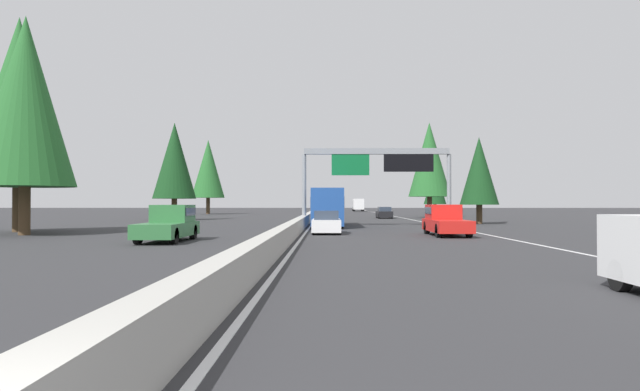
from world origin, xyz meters
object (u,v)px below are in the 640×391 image
conifer_left_mid (174,161)px  conifer_left_far (208,169)px  bus_near_right (327,206)px  conifer_right_far (435,185)px  sedan_near_center (327,210)px  box_truck_far_center (358,204)px  conifer_left_near (19,101)px  sedan_far_left (384,213)px  conifer_right_mid (429,160)px  oncoming_near (170,223)px  pickup_distant_b (445,220)px  conifer_right_near (479,171)px  sedan_mid_center (326,223)px  conifer_left_foreground (25,101)px  sign_gantry_overhead (379,164)px

conifer_left_mid → conifer_left_far: bearing=6.0°
bus_near_right → conifer_right_far: 45.06m
sedan_near_center → conifer_left_mid: size_ratio=0.39×
sedan_near_center → conifer_left_far: conifer_left_far is taller
box_truck_far_center → conifer_left_near: (-94.42, 28.16, 7.26)m
sedan_far_left → box_truck_far_center: 61.05m
sedan_far_left → conifer_right_mid: conifer_right_mid is taller
oncoming_near → conifer_right_mid: size_ratio=0.44×
sedan_near_center → pickup_distant_b: pickup_distant_b is taller
conifer_left_far → conifer_right_near: bearing=-141.7°
sedan_near_center → oncoming_near: bearing=173.9°
sedan_far_left → conifer_right_far: (17.84, -9.95, 4.23)m
sedan_mid_center → bus_near_right: 11.30m
conifer_left_near → conifer_right_near: bearing=-66.8°
conifer_left_foreground → conifer_left_near: size_ratio=0.92×
oncoming_near → conifer_left_far: bearing=-169.2°
sedan_mid_center → conifer_left_near: 22.44m
conifer_right_mid → conifer_left_far: (23.09, 34.84, 0.22)m
box_truck_far_center → oncoming_near: box_truck_far_center is taller
sedan_far_left → conifer_right_far: conifer_right_far is taller
box_truck_far_center → conifer_left_far: conifer_left_far is taller
bus_near_right → conifer_right_far: conifer_right_far is taller
conifer_right_near → conifer_left_foreground: conifer_left_foreground is taller
oncoming_near → box_truck_far_center: bearing=171.5°
conifer_right_near → conifer_left_near: (-15.10, 35.19, 3.91)m
conifer_right_mid → conifer_left_foreground: size_ratio=0.95×
sign_gantry_overhead → conifer_right_far: bearing=-17.3°
conifer_left_mid → conifer_left_far: conifer_left_far is taller
sedan_mid_center → conifer_right_far: conifer_right_far is taller
conifer_left_foreground → box_truck_far_center: bearing=-14.7°
conifer_right_far → conifer_right_mid: bearing=166.2°
oncoming_near → conifer_left_mid: bearing=-164.7°
oncoming_near → conifer_left_near: conifer_left_near is taller
sedan_mid_center → oncoming_near: (-7.04, 8.06, 0.23)m
conifer_right_mid → conifer_right_far: (14.27, -3.52, -2.87)m
box_truck_far_center → bus_near_right: bearing=175.1°
sedan_near_center → conifer_right_far: 23.20m
sedan_mid_center → conifer_right_far: 55.69m
bus_near_right → conifer_left_far: size_ratio=0.87×
conifer_left_foreground → conifer_left_near: 4.35m
sedan_near_center → conifer_left_mid: (-40.20, 17.44, 6.12)m
sedan_mid_center → conifer_right_near: (16.66, -14.36, 4.29)m
conifer_right_mid → conifer_left_mid: bearing=109.5°
sign_gantry_overhead → oncoming_near: (-18.52, 12.47, -4.35)m
pickup_distant_b → conifer_left_mid: 38.74m
sedan_far_left → sedan_mid_center: bearing=168.2°
sign_gantry_overhead → conifer_right_mid: (27.03, -9.33, 2.53)m
conifer_left_foreground → conifer_left_mid: conifer_left_foreground is taller
sedan_far_left → oncoming_near: (-41.97, 15.36, 0.23)m
sedan_mid_center → conifer_left_foreground: (-2.00, 18.42, 7.50)m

